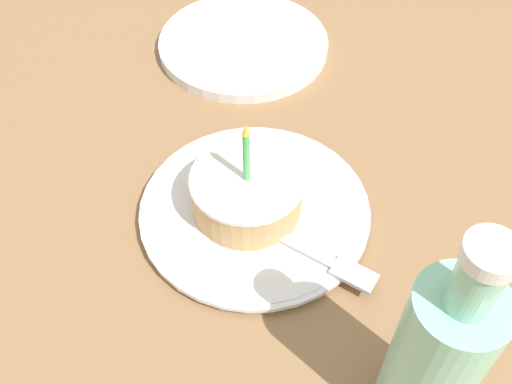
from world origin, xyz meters
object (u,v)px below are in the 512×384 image
(bottle, at_px, (436,357))
(side_plate, at_px, (243,44))
(plate, at_px, (256,209))
(fork, at_px, (307,250))
(cake_slice, at_px, (247,193))

(bottle, bearing_deg, side_plate, 155.08)
(plate, height_order, bottle, bottle)
(plate, relative_size, fork, 1.42)
(fork, xyz_separation_m, side_plate, (-0.31, 0.19, -0.01))
(cake_slice, height_order, fork, cake_slice)
(fork, bearing_deg, bottle, -12.74)
(cake_slice, relative_size, fork, 0.69)
(cake_slice, relative_size, bottle, 0.51)
(side_plate, bearing_deg, plate, -38.19)
(fork, height_order, bottle, bottle)
(fork, bearing_deg, cake_slice, -175.47)
(plate, height_order, cake_slice, cake_slice)
(cake_slice, bearing_deg, side_plate, 139.99)
(plate, relative_size, side_plate, 1.05)
(plate, xyz_separation_m, side_plate, (-0.24, 0.19, -0.00))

